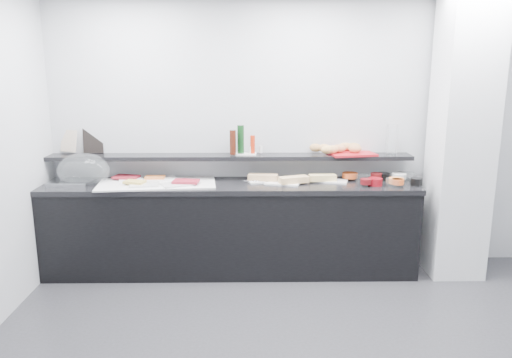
{
  "coord_description": "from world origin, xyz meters",
  "views": [
    {
      "loc": [
        -0.51,
        -3.01,
        2.02
      ],
      "look_at": [
        -0.45,
        1.45,
        1.0
      ],
      "focal_mm": 35.0,
      "sensor_mm": 36.0,
      "label": 1
    }
  ],
  "objects_px": {
    "sandwich_plate_mid": "(282,184)",
    "framed_print": "(93,140)",
    "cloche_base": "(70,182)",
    "bread_tray": "(352,154)",
    "carafe": "(392,139)",
    "condiment_tray": "(244,154)"
  },
  "relations": [
    {
      "from": "sandwich_plate_mid",
      "to": "carafe",
      "type": "xyz_separation_m",
      "value": [
        1.1,
        0.23,
        0.39
      ]
    },
    {
      "from": "sandwich_plate_mid",
      "to": "carafe",
      "type": "bearing_deg",
      "value": 27.34
    },
    {
      "from": "sandwich_plate_mid",
      "to": "framed_print",
      "type": "height_order",
      "value": "framed_print"
    },
    {
      "from": "cloche_base",
      "to": "sandwich_plate_mid",
      "type": "relative_size",
      "value": 1.18
    },
    {
      "from": "sandwich_plate_mid",
      "to": "framed_print",
      "type": "distance_m",
      "value": 1.96
    },
    {
      "from": "framed_print",
      "to": "bread_tray",
      "type": "relative_size",
      "value": 0.59
    },
    {
      "from": "cloche_base",
      "to": "sandwich_plate_mid",
      "type": "distance_m",
      "value": 2.04
    },
    {
      "from": "sandwich_plate_mid",
      "to": "carafe",
      "type": "distance_m",
      "value": 1.19
    },
    {
      "from": "cloche_base",
      "to": "sandwich_plate_mid",
      "type": "height_order",
      "value": "cloche_base"
    },
    {
      "from": "bread_tray",
      "to": "cloche_base",
      "type": "bearing_deg",
      "value": 174.56
    },
    {
      "from": "sandwich_plate_mid",
      "to": "condiment_tray",
      "type": "distance_m",
      "value": 0.51
    },
    {
      "from": "cloche_base",
      "to": "bread_tray",
      "type": "bearing_deg",
      "value": 6.51
    },
    {
      "from": "framed_print",
      "to": "condiment_tray",
      "type": "height_order",
      "value": "framed_print"
    },
    {
      "from": "cloche_base",
      "to": "carafe",
      "type": "distance_m",
      "value": 3.17
    },
    {
      "from": "condiment_tray",
      "to": "sandwich_plate_mid",
      "type": "bearing_deg",
      "value": -31.69
    },
    {
      "from": "framed_print",
      "to": "carafe",
      "type": "distance_m",
      "value": 2.99
    },
    {
      "from": "sandwich_plate_mid",
      "to": "cloche_base",
      "type": "bearing_deg",
      "value": -165.04
    },
    {
      "from": "framed_print",
      "to": "carafe",
      "type": "relative_size",
      "value": 0.87
    },
    {
      "from": "framed_print",
      "to": "bread_tray",
      "type": "bearing_deg",
      "value": -12.19
    },
    {
      "from": "cloche_base",
      "to": "condiment_tray",
      "type": "relative_size",
      "value": 1.53
    },
    {
      "from": "cloche_base",
      "to": "framed_print",
      "type": "distance_m",
      "value": 0.51
    },
    {
      "from": "bread_tray",
      "to": "carafe",
      "type": "distance_m",
      "value": 0.42
    }
  ]
}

